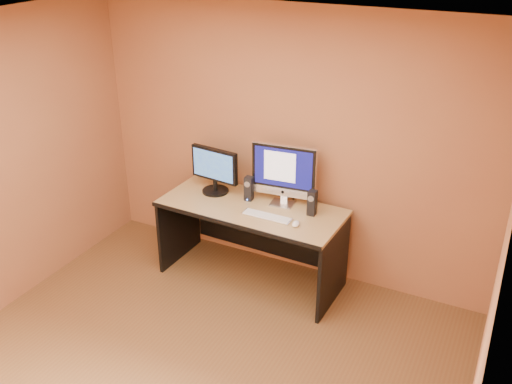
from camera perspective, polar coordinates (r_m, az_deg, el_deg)
walls at (r=3.84m, az=-8.85°, el=-4.96°), size 4.00×4.00×2.60m
ceiling at (r=3.38m, az=-10.37°, el=14.38°), size 4.00×4.00×0.00m
desk at (r=5.53m, az=-0.48°, el=-5.14°), size 1.76×0.81×0.80m
imac at (r=5.26m, az=2.69°, el=1.68°), size 0.64×0.29×0.60m
second_monitor at (r=5.54m, az=-4.14°, el=2.14°), size 0.54×0.31×0.45m
speaker_left at (r=5.41m, az=-0.71°, el=0.36°), size 0.08×0.08×0.24m
speaker_right at (r=5.16m, az=5.64°, el=-1.09°), size 0.07×0.08×0.24m
keyboard at (r=5.14m, az=1.08°, el=-2.45°), size 0.47×0.13×0.02m
mouse at (r=5.01m, az=4.00°, el=-3.18°), size 0.08×0.12×0.04m
cable_a at (r=5.42m, az=3.64°, el=-0.99°), size 0.06×0.23×0.01m
cable_b at (r=5.47m, az=2.74°, el=-0.73°), size 0.07×0.19×0.01m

